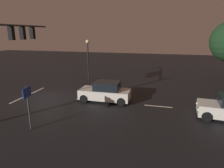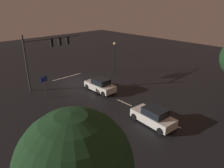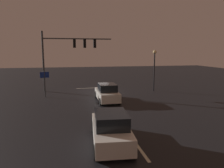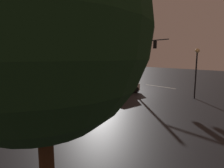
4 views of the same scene
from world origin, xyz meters
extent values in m
plane|color=black|center=(0.00, 0.00, 0.00)|extent=(80.00, 80.00, 0.00)
cylinder|color=#383A3D|center=(2.19, -0.84, 6.26)|extent=(8.14, 0.14, 0.14)
cube|color=black|center=(2.60, -0.84, 5.69)|extent=(0.32, 0.36, 1.00)
sphere|color=black|center=(2.60, -1.03, 6.01)|extent=(0.20, 0.20, 0.20)
sphere|color=black|center=(2.60, -1.03, 5.69)|extent=(0.20, 0.20, 0.20)
sphere|color=#19F24C|center=(2.60, -1.03, 5.37)|extent=(0.20, 0.20, 0.20)
cube|color=black|center=(1.38, -0.84, 5.69)|extent=(0.32, 0.36, 1.00)
sphere|color=black|center=(1.38, -1.03, 6.01)|extent=(0.20, 0.20, 0.20)
sphere|color=black|center=(1.38, -1.03, 5.69)|extent=(0.20, 0.20, 0.20)
sphere|color=#19F24C|center=(1.38, -1.03, 5.37)|extent=(0.20, 0.20, 0.20)
cube|color=black|center=(0.16, -0.84, 5.69)|extent=(0.32, 0.36, 1.00)
sphere|color=black|center=(0.16, -1.03, 6.01)|extent=(0.20, 0.20, 0.20)
sphere|color=black|center=(0.16, -1.03, 5.69)|extent=(0.20, 0.20, 0.20)
sphere|color=#19F24C|center=(0.16, -1.03, 5.37)|extent=(0.20, 0.20, 0.20)
cube|color=beige|center=(0.00, 4.00, 0.00)|extent=(0.16, 2.20, 0.01)
cube|color=beige|center=(0.00, 10.00, 0.00)|extent=(0.16, 2.20, 0.01)
cube|color=beige|center=(0.00, -2.04, 0.00)|extent=(5.00, 0.16, 0.01)
cube|color=silver|center=(-0.20, 5.47, 0.62)|extent=(1.83, 4.31, 0.80)
cube|color=black|center=(-0.21, 5.67, 1.36)|extent=(1.61, 2.11, 0.68)
cylinder|color=black|center=(0.65, 3.88, 0.34)|extent=(0.22, 0.68, 0.68)
cylinder|color=black|center=(-1.03, 3.86, 0.34)|extent=(0.22, 0.68, 0.68)
cylinder|color=black|center=(0.62, 7.08, 0.34)|extent=(0.22, 0.68, 0.68)
cylinder|color=black|center=(-1.06, 7.06, 0.34)|extent=(0.22, 0.68, 0.68)
sphere|color=#F9EFC6|center=(0.46, 3.35, 0.67)|extent=(0.20, 0.20, 0.20)
sphere|color=#F9EFC6|center=(-0.84, 3.35, 0.67)|extent=(0.20, 0.20, 0.20)
cylinder|color=black|center=(1.99, 13.18, 0.34)|extent=(0.27, 0.70, 0.68)
cylinder|color=black|center=(0.31, 13.32, 0.34)|extent=(0.27, 0.70, 0.68)
sphere|color=#F9EFC6|center=(1.76, 12.68, 0.67)|extent=(0.20, 0.20, 0.20)
sphere|color=#F9EFC6|center=(0.46, 12.78, 0.67)|extent=(0.20, 0.20, 0.20)
cylinder|color=black|center=(-6.69, 1.49, 2.26)|extent=(0.14, 0.14, 4.51)
sphere|color=#F9D88C|center=(-6.69, 1.49, 4.69)|extent=(0.44, 0.44, 0.44)
cylinder|color=#383A3D|center=(5.83, 2.51, 1.35)|extent=(0.09, 0.09, 2.71)
cube|color=navy|center=(5.83, 2.51, 2.36)|extent=(0.90, 0.22, 0.60)
camera|label=1|loc=(15.11, 10.03, 5.77)|focal=31.25mm
camera|label=2|loc=(16.02, 24.76, 10.94)|focal=34.07mm
camera|label=3|loc=(3.29, 25.04, 4.77)|focal=33.60mm
camera|label=4|loc=(-15.46, 19.38, 4.11)|focal=29.84mm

